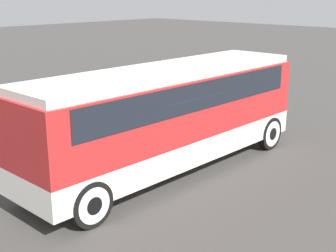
# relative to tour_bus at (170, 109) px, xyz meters

# --- Properties ---
(ground_plane) EXTENTS (120.00, 120.00, 0.00)m
(ground_plane) POSITION_rel_tour_bus_xyz_m (-0.10, -0.00, -1.93)
(ground_plane) COLOR #423F3D
(tour_bus) EXTENTS (9.76, 2.53, 3.19)m
(tour_bus) POSITION_rel_tour_bus_xyz_m (0.00, 0.00, 0.00)
(tour_bus) COLOR silver
(tour_bus) RESTS_ON ground_plane
(parked_car_far) EXTENTS (4.09, 1.93, 1.29)m
(parked_car_far) POSITION_rel_tour_bus_xyz_m (0.84, 5.03, -1.28)
(parked_car_far) COLOR maroon
(parked_car_far) RESTS_ON ground_plane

